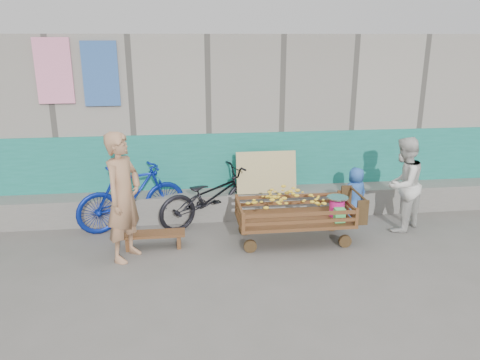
{
  "coord_description": "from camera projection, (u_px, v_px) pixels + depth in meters",
  "views": [
    {
      "loc": [
        -1.05,
        -5.12,
        2.96
      ],
      "look_at": [
        -0.27,
        1.2,
        1.0
      ],
      "focal_mm": 35.0,
      "sensor_mm": 36.0,
      "label": 1
    }
  ],
  "objects": [
    {
      "name": "ground",
      "position": [
        273.0,
        283.0,
        5.85
      ],
      "size": [
        80.0,
        80.0,
        0.0
      ],
      "primitive_type": "plane",
      "color": "#5C5953",
      "rests_on": "ground"
    },
    {
      "name": "building_wall",
      "position": [
        236.0,
        115.0,
        9.26
      ],
      "size": [
        12.0,
        3.5,
        3.0
      ],
      "color": "gray",
      "rests_on": "ground"
    },
    {
      "name": "banana_cart",
      "position": [
        292.0,
        208.0,
        6.91
      ],
      "size": [
        1.84,
        0.84,
        0.79
      ],
      "color": "#553716",
      "rests_on": "ground"
    },
    {
      "name": "bench",
      "position": [
        153.0,
        237.0,
        6.81
      ],
      "size": [
        0.91,
        0.27,
        0.23
      ],
      "color": "#553716",
      "rests_on": "ground"
    },
    {
      "name": "vendor_man",
      "position": [
        123.0,
        197.0,
        6.28
      ],
      "size": [
        0.68,
        0.78,
        1.79
      ],
      "primitive_type": "imported",
      "rotation": [
        0.0,
        0.0,
        1.09
      ],
      "color": "#A97956",
      "rests_on": "ground"
    },
    {
      "name": "woman",
      "position": [
        403.0,
        184.0,
        7.29
      ],
      "size": [
        0.92,
        0.89,
        1.5
      ],
      "primitive_type": "imported",
      "rotation": [
        0.0,
        0.0,
        3.79
      ],
      "color": "silver",
      "rests_on": "ground"
    },
    {
      "name": "child",
      "position": [
        355.0,
        194.0,
        7.76
      ],
      "size": [
        0.51,
        0.41,
        0.91
      ],
      "primitive_type": "imported",
      "rotation": [
        0.0,
        0.0,
        3.45
      ],
      "color": "#2C5CB4",
      "rests_on": "ground"
    },
    {
      "name": "bicycle_dark",
      "position": [
        210.0,
        197.0,
        7.58
      ],
      "size": [
        1.89,
        1.31,
        0.94
      ],
      "primitive_type": "imported",
      "rotation": [
        0.0,
        0.0,
        1.99
      ],
      "color": "black",
      "rests_on": "ground"
    },
    {
      "name": "bicycle_blue",
      "position": [
        132.0,
        196.0,
        7.42
      ],
      "size": [
        1.83,
        1.13,
        1.06
      ],
      "primitive_type": "imported",
      "rotation": [
        0.0,
        0.0,
        1.96
      ],
      "color": "navy",
      "rests_on": "ground"
    }
  ]
}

